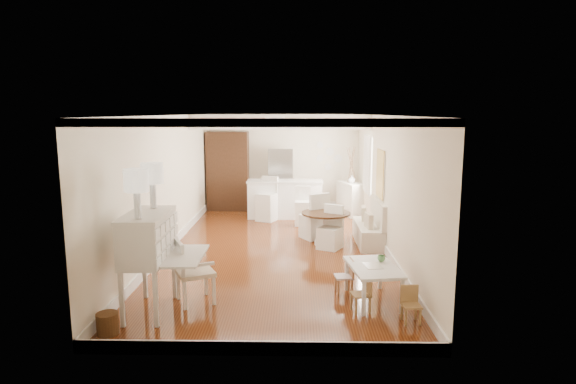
{
  "coord_description": "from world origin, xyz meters",
  "views": [
    {
      "loc": [
        0.42,
        -9.81,
        2.87
      ],
      "look_at": [
        0.23,
        0.3,
        1.18
      ],
      "focal_mm": 30.0,
      "sensor_mm": 36.0,
      "label": 1
    }
  ],
  "objects_px": {
    "secretary_bureau": "(149,263)",
    "breakfast_counter": "(285,199)",
    "kids_chair_b": "(344,276)",
    "slip_chair_far": "(314,215)",
    "dining_table": "(326,229)",
    "bar_stool_right": "(303,206)",
    "bar_stool_left": "(267,199)",
    "kids_chair_a": "(361,294)",
    "kids_chair_c": "(411,305)",
    "slip_chair_near": "(330,227)",
    "fridge": "(293,180)",
    "sideboard": "(351,199)",
    "pantry_cabinet": "(228,171)",
    "wicker_basket": "(108,324)",
    "gustavian_armchair": "(195,271)",
    "kids_table": "(373,284)"
  },
  "relations": [
    {
      "from": "kids_chair_c",
      "to": "pantry_cabinet",
      "type": "xyz_separation_m",
      "value": [
        -3.59,
        7.73,
        0.89
      ]
    },
    {
      "from": "slip_chair_near",
      "to": "breakfast_counter",
      "type": "distance_m",
      "value": 3.18
    },
    {
      "from": "bar_stool_left",
      "to": "pantry_cabinet",
      "type": "bearing_deg",
      "value": 154.29
    },
    {
      "from": "wicker_basket",
      "to": "kids_chair_c",
      "type": "relative_size",
      "value": 0.55
    },
    {
      "from": "sideboard",
      "to": "kids_chair_c",
      "type": "bearing_deg",
      "value": -110.28
    },
    {
      "from": "bar_stool_left",
      "to": "bar_stool_right",
      "type": "bearing_deg",
      "value": -3.77
    },
    {
      "from": "slip_chair_near",
      "to": "bar_stool_left",
      "type": "distance_m",
      "value": 3.04
    },
    {
      "from": "kids_chair_b",
      "to": "bar_stool_left",
      "type": "xyz_separation_m",
      "value": [
        -1.55,
        5.2,
        0.3
      ]
    },
    {
      "from": "dining_table",
      "to": "fridge",
      "type": "bearing_deg",
      "value": 101.29
    },
    {
      "from": "slip_chair_near",
      "to": "bar_stool_right",
      "type": "bearing_deg",
      "value": 133.24
    },
    {
      "from": "bar_stool_left",
      "to": "sideboard",
      "type": "bearing_deg",
      "value": 42.01
    },
    {
      "from": "bar_stool_left",
      "to": "dining_table",
      "type": "bearing_deg",
      "value": -34.5
    },
    {
      "from": "kids_table",
      "to": "bar_stool_left",
      "type": "relative_size",
      "value": 0.96
    },
    {
      "from": "kids_chair_c",
      "to": "bar_stool_right",
      "type": "height_order",
      "value": "bar_stool_right"
    },
    {
      "from": "dining_table",
      "to": "sideboard",
      "type": "height_order",
      "value": "sideboard"
    },
    {
      "from": "bar_stool_right",
      "to": "bar_stool_left",
      "type": "bearing_deg",
      "value": 153.36
    },
    {
      "from": "breakfast_counter",
      "to": "fridge",
      "type": "xyz_separation_m",
      "value": [
        0.2,
        1.05,
        0.39
      ]
    },
    {
      "from": "secretary_bureau",
      "to": "slip_chair_near",
      "type": "relative_size",
      "value": 1.6
    },
    {
      "from": "slip_chair_far",
      "to": "kids_chair_b",
      "type": "bearing_deg",
      "value": 64.95
    },
    {
      "from": "kids_table",
      "to": "kids_chair_c",
      "type": "distance_m",
      "value": 0.86
    },
    {
      "from": "kids_chair_c",
      "to": "bar_stool_right",
      "type": "xyz_separation_m",
      "value": [
        -1.42,
        5.77,
        0.24
      ]
    },
    {
      "from": "slip_chair_near",
      "to": "bar_stool_left",
      "type": "relative_size",
      "value": 0.79
    },
    {
      "from": "slip_chair_far",
      "to": "slip_chair_near",
      "type": "bearing_deg",
      "value": 78.98
    },
    {
      "from": "gustavian_armchair",
      "to": "secretary_bureau",
      "type": "bearing_deg",
      "value": 95.04
    },
    {
      "from": "kids_chair_a",
      "to": "bar_stool_left",
      "type": "xyz_separation_m",
      "value": [
        -1.72,
        5.91,
        0.31
      ]
    },
    {
      "from": "kids_chair_b",
      "to": "slip_chair_far",
      "type": "relative_size",
      "value": 0.53
    },
    {
      "from": "slip_chair_far",
      "to": "pantry_cabinet",
      "type": "height_order",
      "value": "pantry_cabinet"
    },
    {
      "from": "bar_stool_right",
      "to": "kids_chair_c",
      "type": "bearing_deg",
      "value": -74.84
    },
    {
      "from": "slip_chair_far",
      "to": "bar_stool_left",
      "type": "relative_size",
      "value": 0.92
    },
    {
      "from": "kids_chair_a",
      "to": "fridge",
      "type": "bearing_deg",
      "value": 174.98
    },
    {
      "from": "secretary_bureau",
      "to": "bar_stool_right",
      "type": "xyz_separation_m",
      "value": [
        2.28,
        5.44,
        -0.24
      ]
    },
    {
      "from": "kids_chair_c",
      "to": "dining_table",
      "type": "height_order",
      "value": "dining_table"
    },
    {
      "from": "slip_chair_far",
      "to": "sideboard",
      "type": "height_order",
      "value": "slip_chair_far"
    },
    {
      "from": "kids_chair_b",
      "to": "dining_table",
      "type": "distance_m",
      "value": 2.85
    },
    {
      "from": "kids_chair_c",
      "to": "bar_stool_right",
      "type": "distance_m",
      "value": 5.94
    },
    {
      "from": "kids_chair_c",
      "to": "wicker_basket",
      "type": "bearing_deg",
      "value": -178.24
    },
    {
      "from": "slip_chair_near",
      "to": "fridge",
      "type": "bearing_deg",
      "value": 130.28
    },
    {
      "from": "slip_chair_far",
      "to": "pantry_cabinet",
      "type": "relative_size",
      "value": 0.47
    },
    {
      "from": "secretary_bureau",
      "to": "breakfast_counter",
      "type": "distance_m",
      "value": 6.58
    },
    {
      "from": "slip_chair_near",
      "to": "dining_table",
      "type": "bearing_deg",
      "value": 132.93
    },
    {
      "from": "gustavian_armchair",
      "to": "sideboard",
      "type": "height_order",
      "value": "gustavian_armchair"
    },
    {
      "from": "kids_table",
      "to": "bar_stool_right",
      "type": "distance_m",
      "value": 5.11
    },
    {
      "from": "kids_chair_c",
      "to": "pantry_cabinet",
      "type": "height_order",
      "value": "pantry_cabinet"
    },
    {
      "from": "bar_stool_right",
      "to": "sideboard",
      "type": "bearing_deg",
      "value": 43.91
    },
    {
      "from": "secretary_bureau",
      "to": "kids_chair_a",
      "type": "bearing_deg",
      "value": -0.03
    },
    {
      "from": "dining_table",
      "to": "slip_chair_far",
      "type": "height_order",
      "value": "slip_chair_far"
    },
    {
      "from": "wicker_basket",
      "to": "kids_chair_b",
      "type": "height_order",
      "value": "kids_chair_b"
    },
    {
      "from": "gustavian_armchair",
      "to": "kids_chair_c",
      "type": "xyz_separation_m",
      "value": [
        3.11,
        -0.67,
        -0.23
      ]
    },
    {
      "from": "wicker_basket",
      "to": "dining_table",
      "type": "relative_size",
      "value": 0.27
    },
    {
      "from": "pantry_cabinet",
      "to": "kids_chair_c",
      "type": "bearing_deg",
      "value": -65.05
    }
  ]
}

